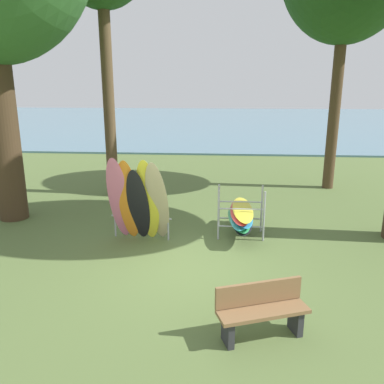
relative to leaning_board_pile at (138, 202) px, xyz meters
The scene contains 5 objects.
ground_plane 1.99m from the leaning_board_pile, 44.69° to the right, with size 80.00×80.00×0.00m, color #566B38.
lake_water 29.94m from the leaning_board_pile, 87.67° to the left, with size 80.00×36.00×0.10m, color slate.
leaning_board_pile is the anchor object (origin of this frame).
board_storage_rack 2.59m from the leaning_board_pile, 14.13° to the left, with size 1.15×2.13×1.25m.
park_bench 4.42m from the leaning_board_pile, 53.59° to the right, with size 1.46×0.86×0.85m.
Camera 1 is at (0.73, -7.74, 3.79)m, focal length 37.43 mm.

